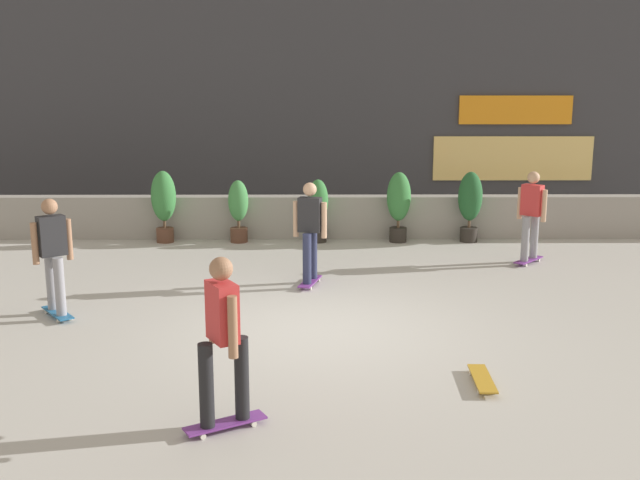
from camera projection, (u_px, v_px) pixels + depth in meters
name	position (u px, v px, depth m)	size (l,w,h in m)	color
ground_plane	(321.00, 328.00, 9.97)	(48.00, 48.00, 0.00)	#B2AFA8
planter_wall	(319.00, 217.00, 15.74)	(18.00, 0.40, 0.90)	gray
building_backdrop	(318.00, 83.00, 19.07)	(20.00, 2.08, 6.50)	#38383D
potted_plant_0	(164.00, 201.00, 15.20)	(0.51, 0.51, 1.49)	brown
potted_plant_1	(238.00, 208.00, 15.24)	(0.41, 0.41, 1.30)	brown
potted_plant_2	(318.00, 207.00, 15.25)	(0.42, 0.42, 1.31)	#2D2823
potted_plant_3	(399.00, 202.00, 15.23)	(0.49, 0.49, 1.46)	#2D2823
potted_plant_4	(470.00, 202.00, 15.24)	(0.50, 0.50, 1.47)	#2D2823
skater_by_wall_right	(531.00, 213.00, 13.37)	(0.69, 0.73, 1.70)	#72338C
skater_mid_plaza	(53.00, 252.00, 10.25)	(0.65, 0.76, 1.70)	#266699
skater_far_left	(310.00, 229.00, 11.89)	(0.54, 0.82, 1.70)	#72338C
skater_by_wall_left	(223.00, 336.00, 6.85)	(0.79, 0.57, 1.70)	#72338C
skateboard_near_camera	(482.00, 379.00, 8.10)	(0.23, 0.81, 0.08)	#BF8C26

